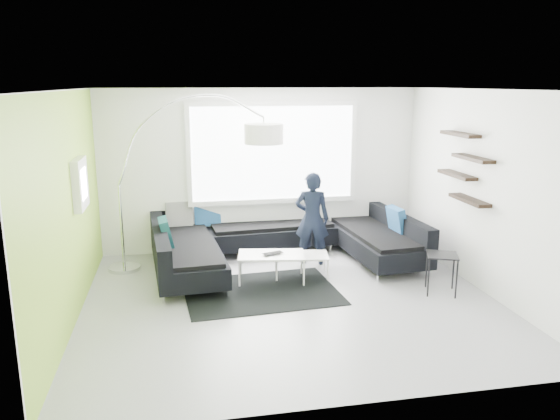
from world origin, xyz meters
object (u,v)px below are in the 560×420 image
(sectional_sofa, at_px, (284,241))
(arc_lamp, at_px, (119,185))
(laptop, at_px, (274,254))
(coffee_table, at_px, (287,265))
(side_table, at_px, (441,274))
(person, at_px, (312,218))

(sectional_sofa, relative_size, arc_lamp, 1.57)
(arc_lamp, relative_size, laptop, 7.62)
(coffee_table, relative_size, arc_lamp, 0.46)
(coffee_table, xyz_separation_m, arc_lamp, (-2.44, 0.87, 1.16))
(laptop, bearing_deg, side_table, -39.57)
(arc_lamp, xyz_separation_m, laptop, (2.23, -0.97, -0.94))
(arc_lamp, bearing_deg, laptop, -10.04)
(sectional_sofa, distance_m, arc_lamp, 2.71)
(sectional_sofa, xyz_separation_m, side_table, (1.92, -1.65, -0.11))
(arc_lamp, height_order, person, arc_lamp)
(coffee_table, bearing_deg, side_table, -16.72)
(side_table, xyz_separation_m, laptop, (-2.22, 0.86, 0.14))
(side_table, bearing_deg, sectional_sofa, 139.41)
(sectional_sofa, relative_size, laptop, 11.98)
(sectional_sofa, bearing_deg, coffee_table, -101.82)
(person, height_order, laptop, person)
(arc_lamp, relative_size, side_table, 4.83)
(sectional_sofa, height_order, side_table, sectional_sofa)
(sectional_sofa, relative_size, coffee_table, 3.40)
(person, bearing_deg, arc_lamp, 14.08)
(sectional_sofa, height_order, arc_lamp, arc_lamp)
(person, bearing_deg, coffee_table, 67.61)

